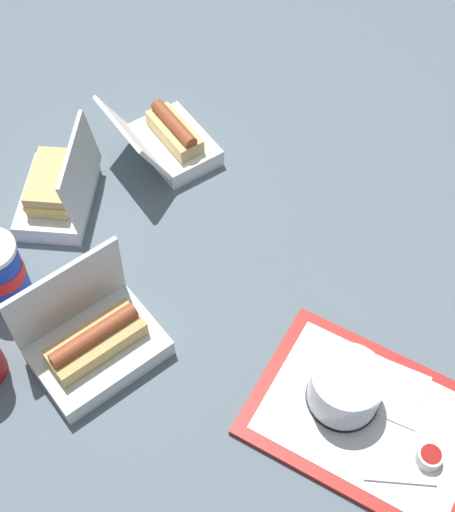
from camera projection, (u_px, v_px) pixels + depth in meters
ground_plane at (207, 255)px, 1.33m from camera, size 3.20×3.20×0.00m
food_tray at (369, 419)px, 1.14m from camera, size 0.41×0.32×0.01m
cake_container at (345, 388)px, 1.12m from camera, size 0.12×0.12×0.08m
ketchup_cup at (430, 456)px, 1.09m from camera, size 0.04×0.04×0.02m
napkin_stack at (394, 392)px, 1.16m from camera, size 0.11×0.11×0.00m
plastic_fork at (400, 479)px, 1.08m from camera, size 0.11×0.04×0.00m
clamshell_hotdog_right at (94, 342)px, 1.18m from camera, size 0.24×0.26×0.19m
clamshell_sandwich_center at (59, 191)px, 1.37m from camera, size 0.18×0.22×0.17m
clamshell_hotdog_left at (170, 140)px, 1.45m from camera, size 0.25×0.25×0.15m
soda_cup_center at (0, 272)px, 1.22m from camera, size 0.09×0.09×0.21m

